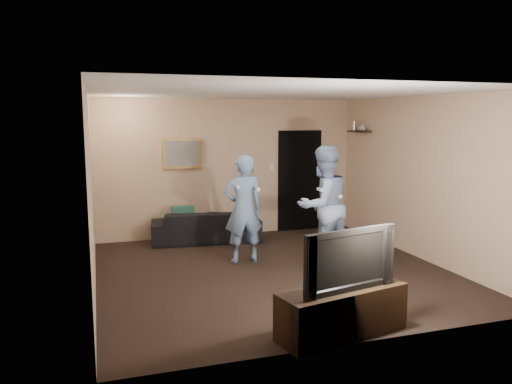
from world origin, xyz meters
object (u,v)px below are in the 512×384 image
object	(u,v)px
tv_console	(342,312)
wii_player_left	(243,209)
sofa	(206,226)
television	(343,258)
wii_player_right	(323,206)

from	to	relation	value
tv_console	wii_player_left	bearing A→B (deg)	82.40
sofa	wii_player_left	size ratio (longest dim) A/B	1.16
television	wii_player_right	size ratio (longest dim) A/B	0.61
television	wii_player_right	world-z (taller)	wii_player_right
sofa	tv_console	bearing A→B (deg)	103.86
wii_player_right	television	bearing A→B (deg)	-110.71
sofa	wii_player_left	distance (m)	1.60
tv_console	wii_player_right	xyz separation A→B (m)	(0.90, 2.39, 0.67)
television	wii_player_left	size ratio (longest dim) A/B	0.67
television	sofa	bearing A→B (deg)	84.56
wii_player_left	wii_player_right	world-z (taller)	wii_player_right
sofa	wii_player_right	xyz separation A→B (m)	(1.40, -1.97, 0.63)
tv_console	television	bearing A→B (deg)	0.00
sofa	television	bearing A→B (deg)	103.86
tv_console	television	xyz separation A→B (m)	(0.00, 0.00, 0.58)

